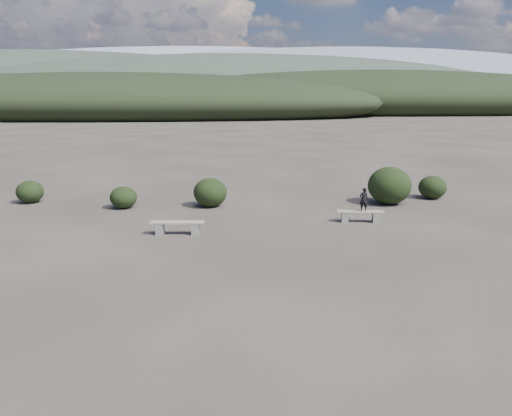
{
  "coord_description": "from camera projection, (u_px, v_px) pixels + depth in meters",
  "views": [
    {
      "loc": [
        -0.56,
        -11.53,
        4.55
      ],
      "look_at": [
        0.15,
        3.5,
        1.1
      ],
      "focal_mm": 35.0,
      "sensor_mm": 36.0,
      "label": 1
    }
  ],
  "objects": [
    {
      "name": "mountain_ridges",
      "position": [
        222.0,
        84.0,
        339.63
      ],
      "size": [
        500.0,
        400.0,
        56.0
      ],
      "color": "black",
      "rests_on": "ground"
    },
    {
      "name": "shrub_f",
      "position": [
        30.0,
        192.0,
        21.26
      ],
      "size": [
        1.13,
        1.13,
        0.96
      ],
      "primitive_type": "ellipsoid",
      "color": "black",
      "rests_on": "ground"
    },
    {
      "name": "bench_right",
      "position": [
        360.0,
        215.0,
        18.06
      ],
      "size": [
        1.7,
        0.53,
        0.42
      ],
      "rotation": [
        0.0,
        0.0,
        -0.11
      ],
      "color": "slate",
      "rests_on": "ground"
    },
    {
      "name": "ground",
      "position": [
        257.0,
        283.0,
        12.27
      ],
      "size": [
        1200.0,
        1200.0,
        0.0
      ],
      "primitive_type": "plane",
      "color": "#322D27",
      "rests_on": "ground"
    },
    {
      "name": "bench_left",
      "position": [
        178.0,
        227.0,
        16.47
      ],
      "size": [
        1.79,
        0.48,
        0.44
      ],
      "rotation": [
        0.0,
        0.0,
        -0.06
      ],
      "color": "slate",
      "rests_on": "ground"
    },
    {
      "name": "seated_person",
      "position": [
        364.0,
        199.0,
        17.92
      ],
      "size": [
        0.31,
        0.21,
        0.86
      ],
      "primitive_type": "imported",
      "rotation": [
        0.0,
        0.0,
        3.15
      ],
      "color": "black",
      "rests_on": "bench_right"
    },
    {
      "name": "shrub_a",
      "position": [
        123.0,
        197.0,
        20.24
      ],
      "size": [
        1.09,
        1.09,
        0.9
      ],
      "primitive_type": "ellipsoid",
      "color": "black",
      "rests_on": "ground"
    },
    {
      "name": "shrub_b",
      "position": [
        210.0,
        192.0,
        20.51
      ],
      "size": [
        1.39,
        1.39,
        1.19
      ],
      "primitive_type": "ellipsoid",
      "color": "black",
      "rests_on": "ground"
    },
    {
      "name": "shrub_d",
      "position": [
        390.0,
        185.0,
        20.96
      ],
      "size": [
        1.81,
        1.81,
        1.58
      ],
      "primitive_type": "ellipsoid",
      "color": "black",
      "rests_on": "ground"
    },
    {
      "name": "shrub_e",
      "position": [
        433.0,
        187.0,
        22.11
      ],
      "size": [
        1.22,
        1.22,
        1.02
      ],
      "primitive_type": "ellipsoid",
      "color": "black",
      "rests_on": "ground"
    }
  ]
}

